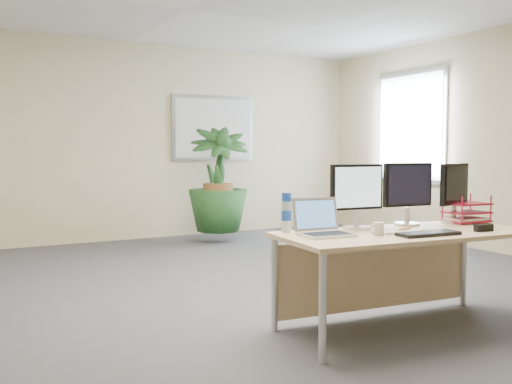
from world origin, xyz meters
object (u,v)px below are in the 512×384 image
desk (396,250)px  monitor_left (357,192)px  floor_plant (218,186)px  monitor_right (408,190)px  laptop (322,226)px

desk → monitor_left: 0.49m
desk → floor_plant: size_ratio=1.22×
monitor_left → desk: bearing=-35.0°
floor_plant → monitor_right: size_ratio=3.27×
laptop → floor_plant: bearing=74.5°
monitor_right → monitor_left: bearing=178.7°
desk → monitor_left: monitor_left is taller
monitor_right → laptop: monitor_right is taller
desk → laptop: (-0.60, 0.06, 0.20)m
desk → monitor_left: bearing=145.0°
laptop → desk: bearing=-5.4°
desk → monitor_right: size_ratio=3.98×
laptop → monitor_left: bearing=15.5°
monitor_right → laptop: bearing=-173.7°
monitor_left → laptop: 0.43m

